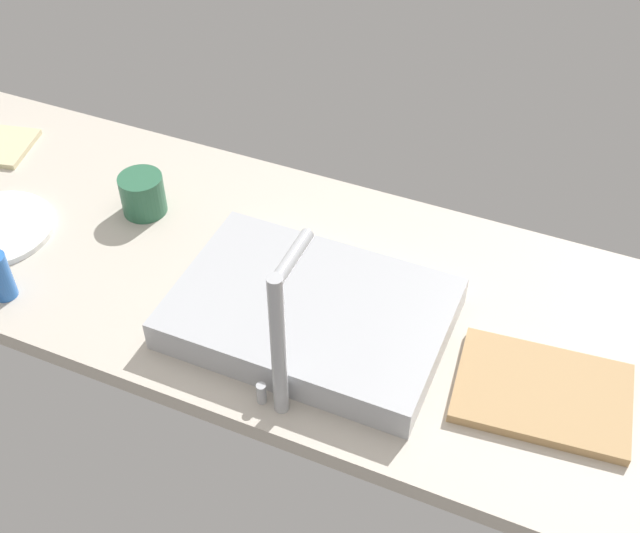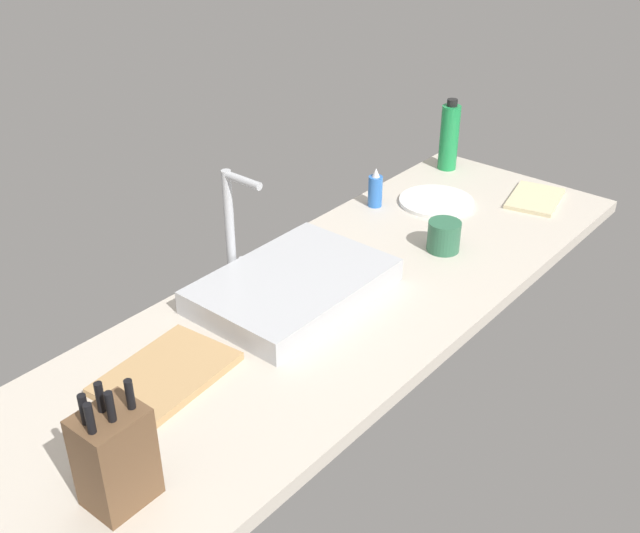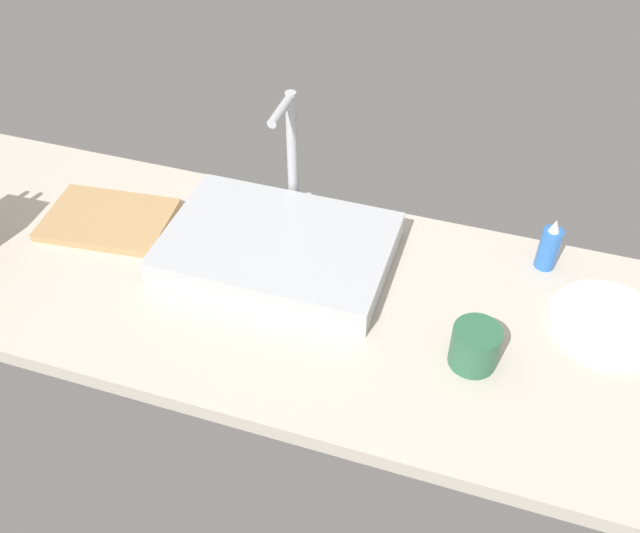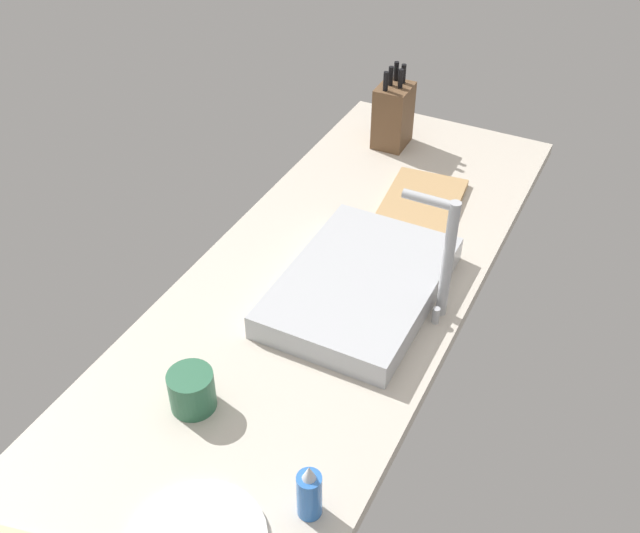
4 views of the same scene
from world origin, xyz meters
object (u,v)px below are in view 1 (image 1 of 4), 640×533
(sink_basin, at_px, (310,313))
(faucet, at_px, (280,334))
(coffee_mug, at_px, (143,194))
(cutting_board, at_px, (542,393))

(sink_basin, xyz_separation_m, faucet, (-0.03, 0.17, 0.14))
(sink_basin, distance_m, coffee_mug, 0.46)
(faucet, xyz_separation_m, cutting_board, (-0.38, -0.18, -0.16))
(sink_basin, height_order, coffee_mug, coffee_mug)
(sink_basin, relative_size, cutting_board, 1.70)
(faucet, height_order, cutting_board, faucet)
(cutting_board, relative_size, coffee_mug, 3.11)
(sink_basin, relative_size, faucet, 1.61)
(sink_basin, bearing_deg, coffee_mug, -19.52)
(sink_basin, xyz_separation_m, cutting_board, (-0.41, -0.01, -0.02))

